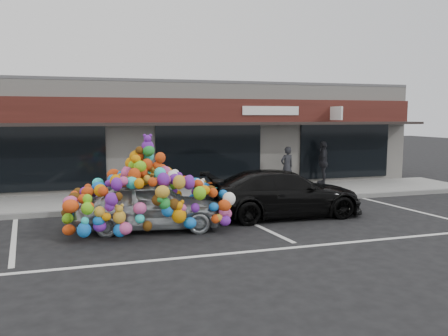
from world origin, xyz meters
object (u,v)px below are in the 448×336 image
object	(u,v)px
black_sedan	(283,193)
pedestrian_c	(323,163)
toy_car	(150,199)
pedestrian_a	(287,167)

from	to	relation	value
black_sedan	pedestrian_c	size ratio (longest dim) A/B	2.66
toy_car	pedestrian_c	world-z (taller)	toy_car
pedestrian_c	pedestrian_a	bearing A→B (deg)	-53.63
black_sedan	pedestrian_a	bearing A→B (deg)	-24.63
toy_car	black_sedan	world-z (taller)	toy_car
black_sedan	pedestrian_a	size ratio (longest dim) A/B	2.96
toy_car	black_sedan	size ratio (longest dim) A/B	0.91
toy_car	black_sedan	bearing A→B (deg)	-75.70
pedestrian_a	pedestrian_c	distance (m)	1.74
toy_car	pedestrian_c	distance (m)	9.00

